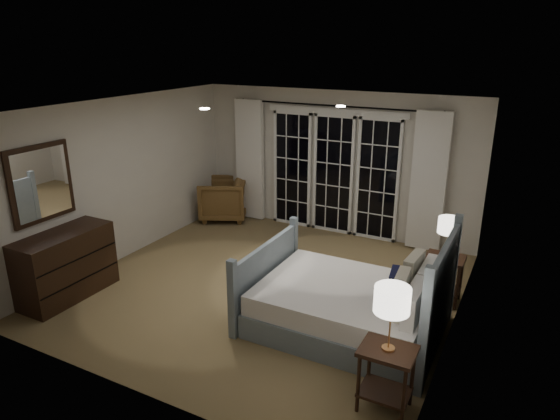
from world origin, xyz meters
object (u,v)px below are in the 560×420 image
at_px(lamp_left, 392,300).
at_px(dresser, 66,265).
at_px(armchair, 223,199).
at_px(lamp_right, 449,226).
at_px(nightstand_right, 444,272).
at_px(nightstand_left, 386,370).
at_px(bed, 350,305).

height_order(lamp_left, dresser, lamp_left).
bearing_deg(armchair, lamp_right, 46.61).
bearing_deg(nightstand_right, dresser, -153.97).
bearing_deg(dresser, nightstand_left, -1.99).
height_order(bed, nightstand_right, bed).
bearing_deg(nightstand_left, dresser, 178.01).
distance_m(bed, dresser, 3.78).
bearing_deg(lamp_right, nightstand_left, -91.96).
bearing_deg(dresser, nightstand_right, 26.03).
distance_m(lamp_right, armchair, 4.61).
bearing_deg(nightstand_left, lamp_right, 88.04).
distance_m(nightstand_right, lamp_left, 2.46).
relative_size(nightstand_right, dresser, 0.49).
height_order(nightstand_left, lamp_left, lamp_left).
relative_size(nightstand_left, nightstand_right, 1.02).
distance_m(lamp_right, dresser, 5.03).
relative_size(lamp_left, armchair, 0.71).
xyz_separation_m(nightstand_left, dresser, (-4.41, 0.15, 0.03)).
height_order(armchair, dresser, dresser).
xyz_separation_m(bed, lamp_left, (0.76, -1.13, 0.82)).
relative_size(nightstand_right, armchair, 0.73).
height_order(nightstand_right, armchair, armchair).
height_order(nightstand_left, lamp_right, lamp_right).
xyz_separation_m(lamp_left, lamp_right, (0.08, 2.34, -0.08)).
relative_size(nightstand_right, lamp_right, 1.18).
relative_size(bed, lamp_right, 4.07).
xyz_separation_m(nightstand_left, nightstand_right, (0.08, 2.34, -0.01)).
xyz_separation_m(lamp_right, dresser, (-4.49, -2.19, -0.61)).
xyz_separation_m(armchair, dresser, (-0.13, -3.54, 0.06)).
bearing_deg(nightstand_left, nightstand_right, 88.04).
relative_size(bed, lamp_left, 3.53).
height_order(nightstand_left, armchair, armchair).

